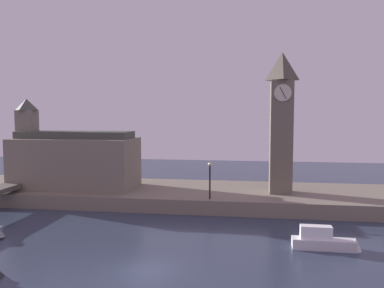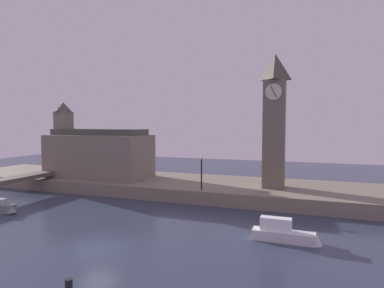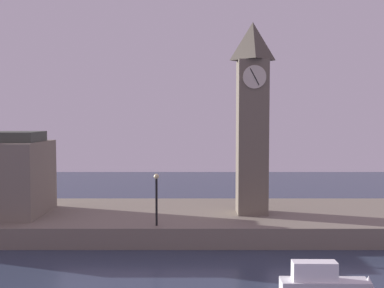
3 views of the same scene
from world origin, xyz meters
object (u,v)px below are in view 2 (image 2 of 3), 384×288
(clock_tower, at_px, (274,119))
(boat_ferry_white, at_px, (287,234))
(parliament_hall, at_px, (97,153))
(streetlamp, at_px, (201,169))
(boat_cruiser_grey, at_px, (3,207))

(clock_tower, distance_m, boat_ferry_white, 16.13)
(clock_tower, relative_size, boat_ferry_white, 2.98)
(parliament_hall, relative_size, streetlamp, 3.79)
(streetlamp, bearing_deg, boat_ferry_white, -43.15)
(parliament_hall, height_order, boat_ferry_white, parliament_hall)
(clock_tower, bearing_deg, parliament_hall, -179.40)
(clock_tower, height_order, parliament_hall, clock_tower)
(clock_tower, bearing_deg, streetlamp, -149.78)
(clock_tower, xyz_separation_m, boat_ferry_white, (2.38, -13.35, -8.74))
(streetlamp, xyz_separation_m, boat_cruiser_grey, (-17.30, -10.34, -3.31))
(parliament_hall, distance_m, boat_cruiser_grey, 14.98)
(clock_tower, height_order, boat_ferry_white, clock_tower)
(clock_tower, bearing_deg, boat_cruiser_grey, -149.33)
(parliament_hall, bearing_deg, clock_tower, 0.60)
(clock_tower, xyz_separation_m, parliament_hall, (-23.91, -0.25, -4.58))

